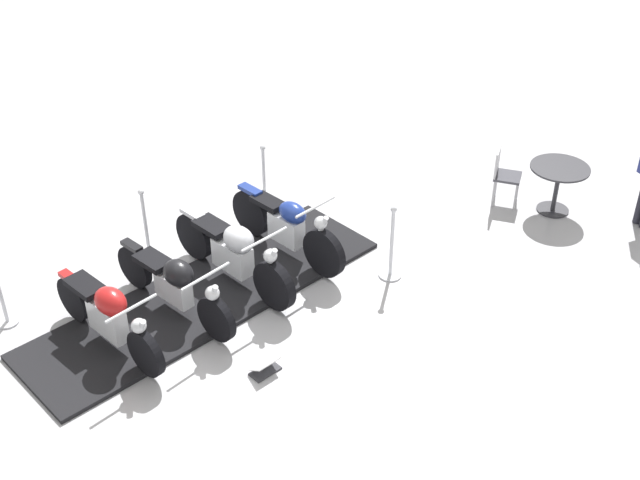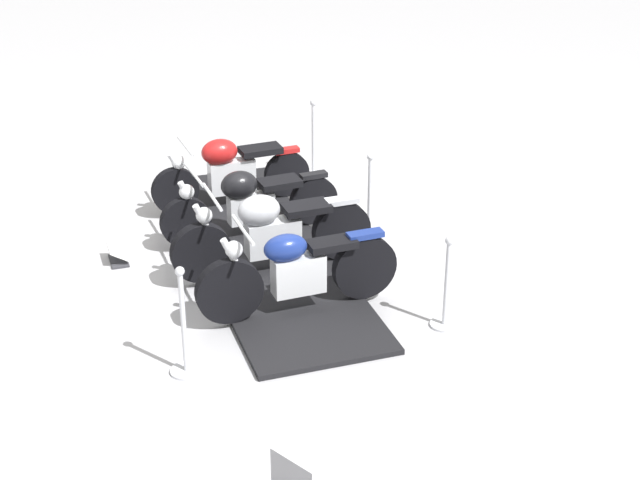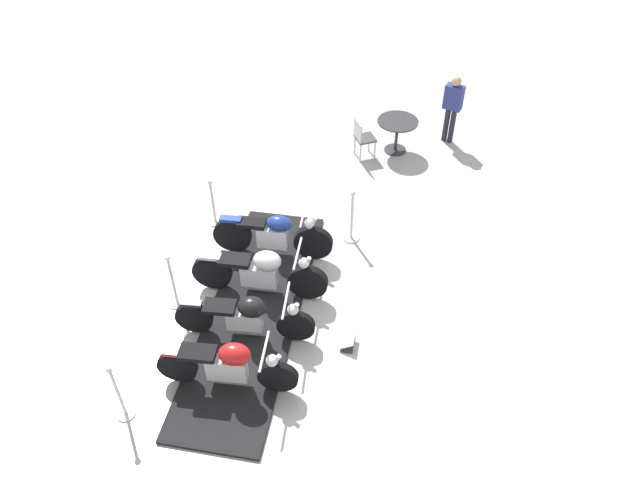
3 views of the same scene
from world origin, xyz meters
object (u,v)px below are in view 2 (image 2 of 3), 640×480
motorcycle_black (248,200)px  motorcycle_chrome (270,231)px  stanchion_left_mid (369,210)px  info_placard (118,257)px  stanchion_left_front (313,149)px  motorcycle_navy (296,269)px  stanchion_right_rear (185,338)px  motorcycle_maroon (229,170)px  stanchion_left_rear (446,296)px

motorcycle_black → motorcycle_chrome: size_ratio=0.98×
stanchion_left_mid → info_placard: bearing=41.7°
stanchion_left_front → motorcycle_navy: bearing=117.7°
stanchion_left_front → stanchion_left_mid: 2.16m
stanchion_left_front → stanchion_right_rear: stanchion_right_rear is taller
motorcycle_maroon → stanchion_left_rear: stanchion_left_rear is taller
stanchion_left_front → motorcycle_maroon: bearing=76.2°
motorcycle_navy → stanchion_left_front: 3.84m
motorcycle_chrome → stanchion_right_rear: bearing=50.1°
stanchion_left_rear → stanchion_right_rear: 2.68m
motorcycle_chrome → motorcycle_navy: (-0.72, 0.63, -0.01)m
stanchion_left_mid → stanchion_right_rear: bearing=87.3°
motorcycle_chrome → stanchion_left_mid: bearing=-162.6°
motorcycle_maroon → motorcycle_black: (-0.71, 0.64, -0.03)m
motorcycle_black → stanchion_right_rear: (-1.11, 2.72, -0.13)m
motorcycle_chrome → motorcycle_navy: 0.96m
stanchion_left_mid → stanchion_left_rear: bearing=138.5°
stanchion_left_rear → info_placard: stanchion_left_rear is taller
motorcycle_black → stanchion_left_front: size_ratio=1.65×
stanchion_right_rear → motorcycle_navy: bearing=-102.9°
stanchion_left_front → motorcycle_black: bearing=99.1°
motorcycle_black → info_placard: bearing=0.1°
stanchion_left_rear → info_placard: 3.90m
stanchion_right_rear → motorcycle_chrome: bearing=-79.5°
stanchion_right_rear → info_placard: 2.55m
stanchion_left_front → stanchion_left_mid: (-1.61, 1.43, -0.02)m
motorcycle_black → info_placard: size_ratio=4.51×
motorcycle_black → stanchion_left_rear: bearing=113.4°
stanchion_right_rear → info_placard: bearing=-34.8°
motorcycle_chrome → motorcycle_maroon: bearing=-91.7°
motorcycle_chrome → stanchion_left_front: 2.97m
motorcycle_black → stanchion_left_front: bearing=-133.7°
motorcycle_black → stanchion_left_rear: size_ratio=1.81×
motorcycle_maroon → motorcycle_chrome: motorcycle_chrome is taller
stanchion_left_mid → stanchion_right_rear: (0.16, 3.43, -0.01)m
stanchion_left_rear → stanchion_right_rear: size_ratio=0.90×
info_placard → motorcycle_black: bearing=-85.6°
motorcycle_maroon → motorcycle_navy: (-2.16, 1.89, -0.01)m
motorcycle_maroon → stanchion_right_rear: 3.82m
info_placard → motorcycle_maroon: bearing=-55.9°
motorcycle_chrome → stanchion_left_front: (1.07, -2.77, -0.13)m
motorcycle_chrome → stanchion_left_mid: size_ratio=1.68×
motorcycle_maroon → motorcycle_chrome: bearing=86.8°
motorcycle_maroon → info_placard: 1.99m
motorcycle_chrome → info_placard: size_ratio=4.59×
motorcycle_black → motorcycle_navy: bearing=86.3°
motorcycle_navy → motorcycle_maroon: bearing=-91.9°
motorcycle_navy → stanchion_right_rear: 1.51m
motorcycle_navy → stanchion_left_mid: (0.17, -1.97, -0.13)m
motorcycle_maroon → stanchion_left_front: size_ratio=1.54×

